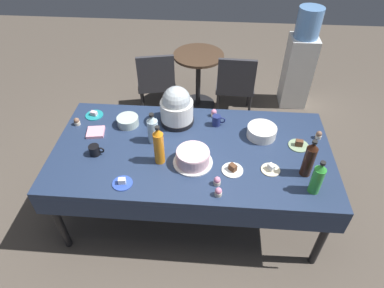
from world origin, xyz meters
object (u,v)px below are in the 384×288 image
at_px(cupcake_mint, 319,135).
at_px(soda_bottle_water, 153,129).
at_px(potluck_table, 192,154).
at_px(ceramic_snack_bowl, 262,132).
at_px(dessert_plate_cobalt, 122,183).
at_px(coffee_mug_black, 95,150).
at_px(cupcake_vanilla, 77,122).
at_px(glass_salad_bowl, 128,121).
at_px(slow_cooker, 177,107).
at_px(coffee_mug_navy, 217,120).
at_px(frosted_layer_cake, 193,157).
at_px(dessert_plate_teal, 94,115).
at_px(cupcake_rose, 214,113).
at_px(dessert_plate_sage, 299,145).
at_px(dessert_plate_cream, 271,169).
at_px(round_cafe_table, 198,71).
at_px(water_cooler, 300,62).
at_px(cupcake_lemon, 218,192).
at_px(soda_bottle_lime_soda, 318,178).
at_px(maroon_chair_left, 156,79).
at_px(dessert_plate_white, 233,169).
at_px(cupcake_cocoa, 217,181).
at_px(soda_bottle_orange_juice, 159,146).
at_px(maroon_chair_right, 235,83).
at_px(soda_bottle_cola, 309,159).

distance_m(cupcake_mint, soda_bottle_water, 1.35).
relative_size(potluck_table, ceramic_snack_bowl, 9.18).
relative_size(dessert_plate_cobalt, coffee_mug_black, 1.20).
relative_size(potluck_table, cupcake_vanilla, 32.59).
relative_size(glass_salad_bowl, dessert_plate_cobalt, 1.27).
bearing_deg(slow_cooker, coffee_mug_navy, -2.57).
bearing_deg(coffee_mug_black, cupcake_mint, 10.49).
distance_m(frosted_layer_cake, soda_bottle_water, 0.41).
height_order(glass_salad_bowl, dessert_plate_teal, glass_salad_bowl).
bearing_deg(cupcake_rose, slow_cooker, -160.50).
relative_size(dessert_plate_cobalt, dessert_plate_sage, 0.90).
distance_m(dessert_plate_cream, dessert_plate_teal, 1.60).
height_order(dessert_plate_cream, coffee_mug_black, coffee_mug_black).
height_order(round_cafe_table, water_cooler, water_cooler).
height_order(dessert_plate_cream, round_cafe_table, dessert_plate_cream).
xyz_separation_m(cupcake_lemon, round_cafe_table, (-0.26, 2.13, -0.28)).
height_order(slow_cooker, cupcake_vanilla, slow_cooker).
distance_m(dessert_plate_teal, cupcake_lemon, 1.39).
xyz_separation_m(frosted_layer_cake, soda_bottle_lime_soda, (0.85, -0.21, 0.07)).
distance_m(dessert_plate_cobalt, maroon_chair_left, 1.87).
bearing_deg(potluck_table, round_cafe_table, 91.71).
bearing_deg(potluck_table, soda_bottle_lime_soda, -22.70).
height_order(glass_salad_bowl, dessert_plate_white, glass_salad_bowl).
relative_size(potluck_table, coffee_mug_navy, 19.39).
xyz_separation_m(dessert_plate_cobalt, cupcake_cocoa, (0.67, 0.05, 0.02)).
height_order(cupcake_cocoa, water_cooler, water_cooler).
relative_size(soda_bottle_orange_juice, coffee_mug_navy, 2.96).
bearing_deg(soda_bottle_water, frosted_layer_cake, -34.32).
distance_m(soda_bottle_orange_juice, coffee_mug_navy, 0.64).
bearing_deg(coffee_mug_black, frosted_layer_cake, -2.91).
height_order(slow_cooker, cupcake_rose, slow_cooker).
relative_size(glass_salad_bowl, maroon_chair_right, 0.22).
height_order(dessert_plate_cobalt, soda_bottle_cola, soda_bottle_cola).
bearing_deg(glass_salad_bowl, coffee_mug_navy, 3.95).
distance_m(glass_salad_bowl, cupcake_vanilla, 0.44).
xyz_separation_m(cupcake_rose, maroon_chair_right, (0.24, 1.00, -0.29)).
height_order(soda_bottle_water, maroon_chair_left, soda_bottle_water).
height_order(dessert_plate_white, round_cafe_table, dessert_plate_white).
bearing_deg(dessert_plate_cobalt, cupcake_rose, 53.61).
xyz_separation_m(soda_bottle_water, maroon_chair_left, (-0.22, 1.38, -0.38)).
bearing_deg(soda_bottle_orange_juice, soda_bottle_water, 110.34).
bearing_deg(dessert_plate_teal, dessert_plate_sage, -8.83).
distance_m(dessert_plate_teal, coffee_mug_black, 0.51).
bearing_deg(soda_bottle_orange_juice, soda_bottle_lime_soda, -10.68).
bearing_deg(water_cooler, coffee_mug_navy, -123.16).
bearing_deg(glass_salad_bowl, soda_bottle_water, -37.39).
height_order(dessert_plate_cobalt, maroon_chair_right, maroon_chair_right).
relative_size(cupcake_mint, maroon_chair_right, 0.08).
xyz_separation_m(dessert_plate_teal, round_cafe_table, (0.85, 1.30, -0.26)).
relative_size(frosted_layer_cake, cupcake_rose, 4.46).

